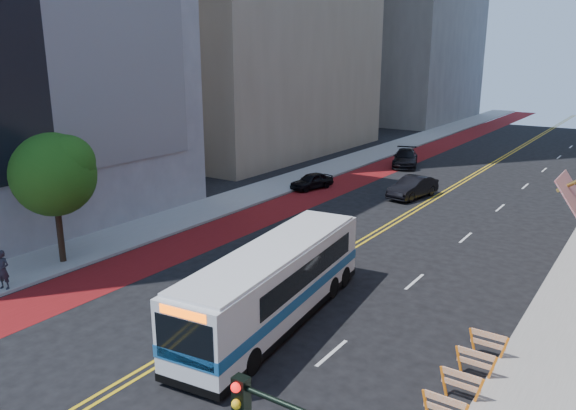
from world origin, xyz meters
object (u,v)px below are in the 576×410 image
(car_c, at_px, (405,158))
(car_a, at_px, (312,181))
(street_tree, at_px, (55,171))
(transit_bus, at_px, (276,283))
(car_b, at_px, (413,187))
(pedestrian, at_px, (3,270))

(car_c, bearing_deg, car_a, -121.27)
(street_tree, distance_m, transit_bus, 13.28)
(transit_bus, bearing_deg, car_b, 91.24)
(car_b, distance_m, car_c, 12.17)
(car_a, xyz_separation_m, car_b, (7.80, 1.89, 0.15))
(transit_bus, height_order, car_a, transit_bus)
(street_tree, xyz_separation_m, car_c, (4.55, 34.24, -4.11))
(street_tree, height_order, car_a, street_tree)
(transit_bus, xyz_separation_m, car_c, (-8.29, 33.32, -0.88))
(street_tree, relative_size, pedestrian, 3.66)
(car_c, bearing_deg, street_tree, -117.42)
(transit_bus, bearing_deg, car_a, 111.42)
(transit_bus, bearing_deg, street_tree, 177.44)
(transit_bus, relative_size, pedestrian, 6.50)
(street_tree, height_order, pedestrian, street_tree)
(car_b, bearing_deg, street_tree, -102.95)
(street_tree, distance_m, pedestrian, 5.40)
(street_tree, bearing_deg, pedestrian, -77.16)
(car_a, bearing_deg, car_c, 93.93)
(car_c, distance_m, pedestrian, 38.12)
(car_a, relative_size, car_c, 0.69)
(street_tree, bearing_deg, car_a, 84.80)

